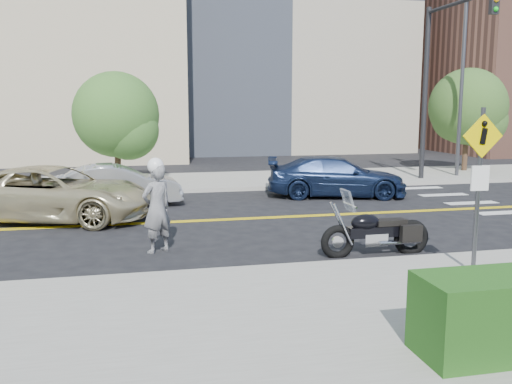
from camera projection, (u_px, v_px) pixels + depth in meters
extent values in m
plane|color=black|center=(204.00, 221.00, 15.16)|extent=(120.00, 120.00, 0.00)
cube|color=#9E9B91|center=(266.00, 320.00, 7.92)|extent=(60.00, 5.00, 0.15)
cube|color=#9E9B91|center=(182.00, 182.00, 22.39)|extent=(60.00, 5.00, 0.15)
cube|color=#A39984|center=(267.00, 14.00, 40.37)|extent=(18.00, 14.00, 20.00)
cylinder|color=#4C4C51|center=(462.00, 83.00, 23.32)|extent=(0.16, 0.16, 8.00)
cylinder|color=black|center=(425.00, 95.00, 22.49)|extent=(0.20, 0.20, 7.00)
cylinder|color=black|center=(460.00, 2.00, 19.85)|extent=(0.14, 4.40, 0.14)
cube|color=black|center=(494.00, 0.00, 17.97)|extent=(0.28, 0.18, 0.90)
cylinder|color=#4C4C51|center=(478.00, 192.00, 9.71)|extent=(0.08, 0.08, 3.00)
cube|color=#F9D800|center=(483.00, 136.00, 9.53)|extent=(0.78, 0.03, 0.78)
cube|color=white|center=(480.00, 178.00, 9.64)|extent=(0.35, 0.03, 0.45)
imported|color=silver|center=(157.00, 208.00, 11.74)|extent=(0.86, 0.78, 1.96)
sphere|color=white|center=(156.00, 166.00, 11.59)|extent=(0.35, 0.35, 0.35)
imported|color=beige|center=(54.00, 193.00, 15.08)|extent=(6.01, 4.06, 1.53)
imported|color=#A1A3A8|center=(116.00, 186.00, 17.24)|extent=(4.17, 1.72, 1.34)
imported|color=#19284B|center=(336.00, 177.00, 19.15)|extent=(5.19, 3.05, 1.41)
cylinder|color=#382619|center=(117.00, 141.00, 20.99)|extent=(0.24, 0.24, 3.66)
sphere|color=#356820|center=(116.00, 115.00, 20.83)|extent=(3.29, 3.29, 3.29)
cylinder|color=#382619|center=(466.00, 131.00, 25.57)|extent=(0.24, 0.24, 4.05)
sphere|color=#335A1C|center=(468.00, 107.00, 25.39)|extent=(3.58, 3.58, 3.58)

